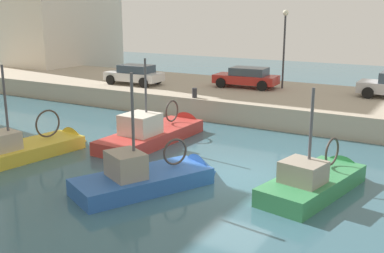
{
  "coord_description": "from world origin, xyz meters",
  "views": [
    {
      "loc": [
        -15.11,
        -7.06,
        6.02
      ],
      "look_at": [
        1.48,
        2.71,
        1.2
      ],
      "focal_mm": 43.7,
      "sensor_mm": 36.0,
      "label": 1
    }
  ],
  "objects_px": {
    "fishing_boat_blue": "(154,183)",
    "parked_car_white": "(135,74)",
    "fishing_boat_yellow": "(27,154)",
    "mooring_bollard_mid": "(195,93)",
    "quay_streetlamp": "(285,36)",
    "fishing_boat_green": "(318,187)",
    "fishing_boat_red": "(157,138)",
    "parked_car_red": "(247,77)"
  },
  "relations": [
    {
      "from": "fishing_boat_blue",
      "to": "parked_car_white",
      "type": "bearing_deg",
      "value": 39.54
    },
    {
      "from": "fishing_boat_yellow",
      "to": "parked_car_white",
      "type": "distance_m",
      "value": 12.55
    },
    {
      "from": "mooring_bollard_mid",
      "to": "quay_streetlamp",
      "type": "relative_size",
      "value": 0.11
    },
    {
      "from": "fishing_boat_green",
      "to": "mooring_bollard_mid",
      "type": "xyz_separation_m",
      "value": [
        7.28,
        9.15,
        1.37
      ]
    },
    {
      "from": "fishing_boat_red",
      "to": "fishing_boat_green",
      "type": "bearing_deg",
      "value": -105.75
    },
    {
      "from": "parked_car_white",
      "to": "fishing_boat_yellow",
      "type": "bearing_deg",
      "value": -164.3
    },
    {
      "from": "fishing_boat_red",
      "to": "parked_car_red",
      "type": "distance_m",
      "value": 9.87
    },
    {
      "from": "fishing_boat_yellow",
      "to": "quay_streetlamp",
      "type": "height_order",
      "value": "quay_streetlamp"
    },
    {
      "from": "fishing_boat_blue",
      "to": "fishing_boat_yellow",
      "type": "distance_m",
      "value": 6.61
    },
    {
      "from": "parked_car_red",
      "to": "quay_streetlamp",
      "type": "relative_size",
      "value": 0.85
    },
    {
      "from": "fishing_boat_red",
      "to": "mooring_bollard_mid",
      "type": "relative_size",
      "value": 12.61
    },
    {
      "from": "parked_car_white",
      "to": "quay_streetlamp",
      "type": "bearing_deg",
      "value": -68.92
    },
    {
      "from": "fishing_boat_yellow",
      "to": "fishing_boat_blue",
      "type": "bearing_deg",
      "value": -90.94
    },
    {
      "from": "fishing_boat_green",
      "to": "parked_car_white",
      "type": "bearing_deg",
      "value": 57.77
    },
    {
      "from": "fishing_boat_blue",
      "to": "quay_streetlamp",
      "type": "xyz_separation_m",
      "value": [
        15.54,
        0.97,
        4.34
      ]
    },
    {
      "from": "fishing_boat_red",
      "to": "fishing_boat_blue",
      "type": "height_order",
      "value": "fishing_boat_blue"
    },
    {
      "from": "fishing_boat_blue",
      "to": "quay_streetlamp",
      "type": "bearing_deg",
      "value": 3.56
    },
    {
      "from": "mooring_bollard_mid",
      "to": "parked_car_red",
      "type": "bearing_deg",
      "value": -12.54
    },
    {
      "from": "fishing_boat_red",
      "to": "fishing_boat_blue",
      "type": "xyz_separation_m",
      "value": [
        -4.97,
        -3.31,
        -0.02
      ]
    },
    {
      "from": "parked_car_white",
      "to": "fishing_boat_blue",
      "type": "bearing_deg",
      "value": -140.46
    },
    {
      "from": "fishing_boat_red",
      "to": "fishing_boat_yellow",
      "type": "height_order",
      "value": "fishing_boat_red"
    },
    {
      "from": "quay_streetlamp",
      "to": "fishing_boat_yellow",
      "type": "bearing_deg",
      "value": 159.93
    },
    {
      "from": "fishing_boat_red",
      "to": "quay_streetlamp",
      "type": "distance_m",
      "value": 11.66
    },
    {
      "from": "fishing_boat_blue",
      "to": "fishing_boat_yellow",
      "type": "relative_size",
      "value": 0.87
    },
    {
      "from": "fishing_boat_red",
      "to": "parked_car_red",
      "type": "height_order",
      "value": "fishing_boat_red"
    },
    {
      "from": "fishing_boat_blue",
      "to": "fishing_boat_yellow",
      "type": "xyz_separation_m",
      "value": [
        0.11,
        6.6,
        -0.01
      ]
    },
    {
      "from": "fishing_boat_green",
      "to": "quay_streetlamp",
      "type": "distance_m",
      "value": 14.91
    },
    {
      "from": "parked_car_white",
      "to": "mooring_bollard_mid",
      "type": "distance_m",
      "value": 6.27
    },
    {
      "from": "fishing_boat_blue",
      "to": "mooring_bollard_mid",
      "type": "distance_m",
      "value": 10.8
    },
    {
      "from": "fishing_boat_green",
      "to": "parked_car_white",
      "type": "relative_size",
      "value": 1.45
    },
    {
      "from": "fishing_boat_blue",
      "to": "quay_streetlamp",
      "type": "relative_size",
      "value": 1.2
    },
    {
      "from": "fishing_boat_yellow",
      "to": "parked_car_red",
      "type": "bearing_deg",
      "value": -13.76
    },
    {
      "from": "fishing_boat_green",
      "to": "fishing_boat_yellow",
      "type": "xyz_separation_m",
      "value": [
        -2.5,
        11.65,
        -0.0
      ]
    },
    {
      "from": "parked_car_red",
      "to": "fishing_boat_yellow",
      "type": "bearing_deg",
      "value": 166.24
    },
    {
      "from": "mooring_bollard_mid",
      "to": "fishing_boat_red",
      "type": "bearing_deg",
      "value": -170.88
    },
    {
      "from": "fishing_boat_red",
      "to": "fishing_boat_blue",
      "type": "relative_size",
      "value": 1.2
    },
    {
      "from": "fishing_boat_red",
      "to": "parked_car_white",
      "type": "xyz_separation_m",
      "value": [
        7.11,
        6.66,
        1.73
      ]
    },
    {
      "from": "fishing_boat_green",
      "to": "fishing_boat_blue",
      "type": "relative_size",
      "value": 0.98
    },
    {
      "from": "fishing_boat_green",
      "to": "fishing_boat_yellow",
      "type": "distance_m",
      "value": 11.92
    },
    {
      "from": "fishing_boat_yellow",
      "to": "quay_streetlamp",
      "type": "distance_m",
      "value": 17.0
    },
    {
      "from": "parked_car_white",
      "to": "parked_car_red",
      "type": "bearing_deg",
      "value": -69.4
    },
    {
      "from": "parked_car_white",
      "to": "parked_car_red",
      "type": "distance_m",
      "value": 7.41
    }
  ]
}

